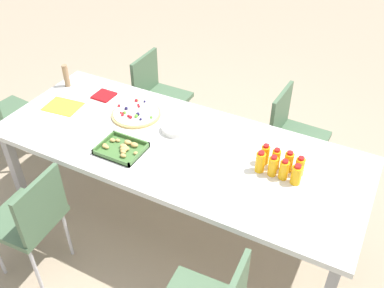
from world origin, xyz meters
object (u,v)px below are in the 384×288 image
at_px(juice_bottle_0, 300,166).
at_px(snack_tray, 122,149).
at_px(napkin_stack, 104,96).
at_px(party_table, 177,150).
at_px(chair_near_right, 157,92).
at_px(chair_end, 1,113).
at_px(fruit_pizza, 136,114).
at_px(chair_near_left, 292,132).
at_px(juice_bottle_6, 273,166).
at_px(cardboard_tube, 66,76).
at_px(chair_far_right, 31,217).
at_px(juice_bottle_1, 289,162).
at_px(juice_bottle_2, 276,159).
at_px(paper_folder, 63,106).
at_px(juice_bottle_4, 297,174).
at_px(plate_stack, 175,128).
at_px(juice_bottle_5, 284,170).
at_px(juice_bottle_3, 265,154).
at_px(juice_bottle_7, 260,162).

relative_size(juice_bottle_0, snack_tray, 0.45).
distance_m(snack_tray, napkin_stack, 0.71).
distance_m(party_table, chair_near_right, 1.09).
distance_m(chair_end, fruit_pizza, 1.27).
bearing_deg(chair_near_right, chair_end, -47.87).
bearing_deg(chair_near_left, juice_bottle_0, 19.73).
bearing_deg(juice_bottle_6, cardboard_tube, -7.94).
xyz_separation_m(chair_far_right, juice_bottle_0, (-1.40, -0.89, 0.30)).
bearing_deg(party_table, juice_bottle_1, -173.10).
height_order(juice_bottle_2, paper_folder, juice_bottle_2).
relative_size(chair_near_left, paper_folder, 3.19).
xyz_separation_m(juice_bottle_4, plate_stack, (0.89, -0.12, -0.04)).
relative_size(juice_bottle_5, cardboard_tube, 0.75).
bearing_deg(chair_end, plate_stack, 11.59).
distance_m(fruit_pizza, paper_folder, 0.57).
bearing_deg(juice_bottle_3, juice_bottle_4, 159.26).
height_order(juice_bottle_4, napkin_stack, juice_bottle_4).
distance_m(chair_end, chair_far_right, 1.30).
bearing_deg(juice_bottle_3, juice_bottle_2, 171.23).
bearing_deg(juice_bottle_4, juice_bottle_2, -25.90).
distance_m(chair_far_right, juice_bottle_6, 1.52).
distance_m(juice_bottle_7, snack_tray, 0.90).
distance_m(juice_bottle_1, juice_bottle_7, 0.17).
relative_size(party_table, chair_near_right, 3.02).
bearing_deg(juice_bottle_0, juice_bottle_6, 28.77).
bearing_deg(cardboard_tube, juice_bottle_3, 174.43).
height_order(juice_bottle_0, juice_bottle_2, juice_bottle_2).
distance_m(juice_bottle_7, fruit_pizza, 1.03).
xyz_separation_m(juice_bottle_4, juice_bottle_7, (0.23, -0.00, 0.00)).
distance_m(juice_bottle_5, napkin_stack, 1.55).
height_order(snack_tray, paper_folder, snack_tray).
xyz_separation_m(party_table, juice_bottle_2, (-0.65, -0.08, 0.12)).
relative_size(juice_bottle_0, juice_bottle_1, 0.92).
distance_m(juice_bottle_0, juice_bottle_5, 0.11).
bearing_deg(chair_end, juice_bottle_0, 8.26).
bearing_deg(juice_bottle_3, chair_near_right, -30.53).
relative_size(juice_bottle_5, napkin_stack, 0.93).
xyz_separation_m(chair_far_right, napkin_stack, (0.20, -1.06, 0.24)).
xyz_separation_m(chair_near_left, juice_bottle_2, (-0.08, 0.74, 0.30)).
bearing_deg(juice_bottle_6, juice_bottle_1, -130.93).
bearing_deg(napkin_stack, fruit_pizza, 164.38).
xyz_separation_m(fruit_pizza, paper_folder, (0.55, 0.16, -0.01)).
xyz_separation_m(party_table, chair_far_right, (0.59, 0.80, -0.18)).
bearing_deg(cardboard_tube, juice_bottle_0, 174.90).
distance_m(juice_bottle_1, napkin_stack, 1.54).
height_order(juice_bottle_1, juice_bottle_4, juice_bottle_1).
height_order(party_table, chair_near_right, chair_near_right).
bearing_deg(juice_bottle_5, party_table, 0.52).
height_order(juice_bottle_6, napkin_stack, juice_bottle_6).
bearing_deg(plate_stack, snack_tray, 59.75).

